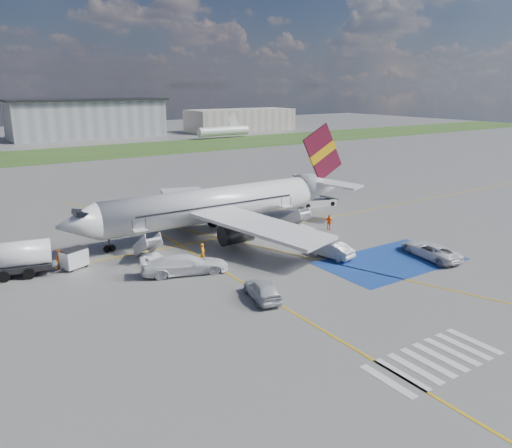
# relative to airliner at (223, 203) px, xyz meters

# --- Properties ---
(ground) EXTENTS (400.00, 400.00, 0.00)m
(ground) POSITION_rel_airliner_xyz_m (-1.51, -14.00, -3.39)
(ground) COLOR #60605E
(ground) RESTS_ON ground
(grass_strip) EXTENTS (400.00, 30.00, 0.01)m
(grass_strip) POSITION_rel_airliner_xyz_m (-1.51, 81.00, -3.39)
(grass_strip) COLOR #2D4C1E
(grass_strip) RESTS_ON ground
(taxiway_line_main) EXTENTS (120.00, 0.20, 0.01)m
(taxiway_line_main) POSITION_rel_airliner_xyz_m (-1.51, -2.00, -3.39)
(taxiway_line_main) COLOR gold
(taxiway_line_main) RESTS_ON ground
(taxiway_line_cross) EXTENTS (0.20, 60.00, 0.01)m
(taxiway_line_cross) POSITION_rel_airliner_xyz_m (-6.51, -24.00, -3.39)
(taxiway_line_cross) COLOR gold
(taxiway_line_cross) RESTS_ON ground
(taxiway_line_diag) EXTENTS (20.71, 56.45, 0.01)m
(taxiway_line_diag) POSITION_rel_airliner_xyz_m (-1.51, -2.00, -3.39)
(taxiway_line_diag) COLOR gold
(taxiway_line_diag) RESTS_ON ground
(staging_box) EXTENTS (14.00, 8.00, 0.01)m
(staging_box) POSITION_rel_airliner_xyz_m (8.49, -18.00, -3.39)
(staging_box) COLOR navy
(staging_box) RESTS_ON ground
(crosswalk) EXTENTS (9.00, 4.00, 0.01)m
(crosswalk) POSITION_rel_airliner_xyz_m (-3.31, -32.00, -3.39)
(crosswalk) COLOR silver
(crosswalk) RESTS_ON ground
(terminal_centre) EXTENTS (48.00, 18.00, 12.00)m
(terminal_centre) POSITION_rel_airliner_xyz_m (18.49, 121.00, 2.61)
(terminal_centre) COLOR gray
(terminal_centre) RESTS_ON ground
(terminal_east) EXTENTS (40.00, 16.00, 8.00)m
(terminal_east) POSITION_rel_airliner_xyz_m (73.49, 114.00, 0.61)
(terminal_east) COLOR #9E9788
(terminal_east) RESTS_ON ground
(airliner) EXTENTS (36.81, 32.95, 11.92)m
(airliner) POSITION_rel_airliner_xyz_m (0.00, 0.00, 0.00)
(airliner) COLOR silver
(airliner) RESTS_ON ground
(airstairs_fwd) EXTENTS (1.90, 5.20, 3.60)m
(airstairs_fwd) POSITION_rel_airliner_xyz_m (-11.01, -5.30, -2.77)
(airstairs_fwd) COLOR silver
(airstairs_fwd) RESTS_ON ground
(airstairs_aft) EXTENTS (1.90, 5.20, 3.60)m
(airstairs_aft) POSITION_rel_airliner_xyz_m (7.49, -5.30, -2.77)
(airstairs_aft) COLOR silver
(airstairs_aft) RESTS_ON ground
(gpu_cart) EXTENTS (2.65, 2.20, 1.91)m
(gpu_cart) POSITION_rel_airliner_xyz_m (-17.72, -2.85, -2.53)
(gpu_cart) COLOR silver
(gpu_cart) RESTS_ON ground
(belt_loader) EXTENTS (5.85, 2.98, 1.69)m
(belt_loader) POSITION_rel_airliner_xyz_m (17.77, 3.81, -2.97)
(belt_loader) COLOR silver
(belt_loader) RESTS_ON ground
(car_silver_a) EXTENTS (3.00, 5.10, 1.63)m
(car_silver_a) POSITION_rel_airliner_xyz_m (-7.01, -18.38, -2.58)
(car_silver_a) COLOR silver
(car_silver_a) RESTS_ON ground
(car_silver_b) EXTENTS (2.64, 5.00, 1.57)m
(car_silver_b) POSITION_rel_airliner_xyz_m (4.39, -13.87, -2.61)
(car_silver_b) COLOR #B4B6BC
(car_silver_b) RESTS_ON ground
(van_white_a) EXTENTS (3.24, 5.59, 1.98)m
(van_white_a) POSITION_rel_airliner_xyz_m (12.62, -19.32, -2.40)
(van_white_a) COLOR white
(van_white_a) RESTS_ON ground
(van_white_b) EXTENTS (6.33, 4.09, 2.30)m
(van_white_b) POSITION_rel_airliner_xyz_m (-9.72, -9.84, -2.24)
(van_white_b) COLOR white
(van_white_b) RESTS_ON ground
(crew_fwd) EXTENTS (0.82, 0.83, 1.93)m
(crew_fwd) POSITION_rel_airliner_xyz_m (-6.93, -8.06, -2.43)
(crew_fwd) COLOR orange
(crew_fwd) RESTS_ON ground
(crew_nose) EXTENTS (1.20, 1.17, 1.96)m
(crew_nose) POSITION_rel_airliner_xyz_m (-18.92, -2.61, -2.42)
(crew_nose) COLOR orange
(crew_nose) RESTS_ON ground
(crew_aft) EXTENTS (0.84, 1.16, 1.83)m
(crew_aft) POSITION_rel_airliner_xyz_m (10.85, -6.32, -2.48)
(crew_aft) COLOR #FF630D
(crew_aft) RESTS_ON ground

